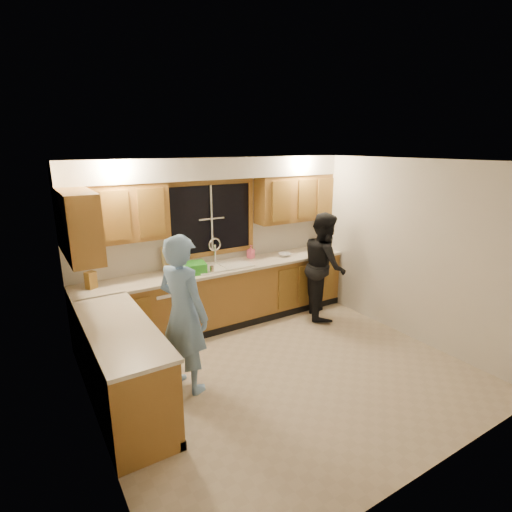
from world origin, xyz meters
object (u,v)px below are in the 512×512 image
(sink, at_px, (221,270))
(stove, at_px, (137,396))
(bowl, at_px, (284,255))
(man, at_px, (183,314))
(knife_block, at_px, (91,280))
(soap_bottle, at_px, (251,252))
(dish_crate, at_px, (194,268))
(woman, at_px, (324,265))
(dishwasher, at_px, (168,311))

(sink, bearing_deg, stove, -134.61)
(sink, distance_m, bowl, 1.14)
(stove, xyz_separation_m, man, (0.69, 0.55, 0.44))
(knife_block, distance_m, soap_bottle, 2.43)
(soap_bottle, bearing_deg, sink, -164.88)
(dish_crate, bearing_deg, man, -118.24)
(woman, bearing_deg, man, 134.97)
(sink, relative_size, dish_crate, 2.70)
(man, bearing_deg, stove, 105.04)
(stove, xyz_separation_m, woman, (3.33, 1.27, 0.39))
(sink, relative_size, soap_bottle, 4.10)
(dish_crate, height_order, bowl, dish_crate)
(soap_bottle, bearing_deg, man, -140.16)
(knife_block, relative_size, dish_crate, 0.68)
(dishwasher, bearing_deg, woman, -12.91)
(knife_block, bearing_deg, dishwasher, -31.66)
(sink, distance_m, dish_crate, 0.48)
(dishwasher, bearing_deg, bowl, -0.32)
(stove, relative_size, woman, 0.54)
(man, relative_size, woman, 1.06)
(stove, height_order, woman, woman)
(sink, height_order, dishwasher, sink)
(woman, height_order, bowl, woman)
(knife_block, height_order, bowl, knife_block)
(dishwasher, bearing_deg, sink, 0.99)
(stove, distance_m, bowl, 3.48)
(woman, distance_m, bowl, 0.67)
(dishwasher, height_order, woman, woman)
(man, height_order, soap_bottle, man)
(bowl, bearing_deg, man, -150.99)
(knife_block, xyz_separation_m, dish_crate, (1.35, -0.10, -0.03))
(dishwasher, bearing_deg, knife_block, 177.09)
(dishwasher, relative_size, soap_bottle, 3.91)
(dishwasher, relative_size, stove, 0.91)
(dish_crate, bearing_deg, woman, -13.82)
(stove, bearing_deg, sink, 45.39)
(man, xyz_separation_m, soap_bottle, (1.72, 1.44, 0.13))
(man, bearing_deg, dishwasher, -35.00)
(dish_crate, distance_m, bowl, 1.60)
(man, relative_size, soap_bottle, 8.52)
(sink, relative_size, knife_block, 3.95)
(stove, relative_size, dish_crate, 2.82)
(dish_crate, xyz_separation_m, soap_bottle, (1.08, 0.24, 0.03))
(sink, bearing_deg, dish_crate, -171.29)
(sink, relative_size, woman, 0.51)
(sink, relative_size, bowl, 4.25)
(dish_crate, bearing_deg, bowl, 1.60)
(bowl, bearing_deg, dish_crate, -178.40)
(woman, bearing_deg, dishwasher, 106.91)
(knife_block, xyz_separation_m, bowl, (2.95, -0.06, -0.08))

